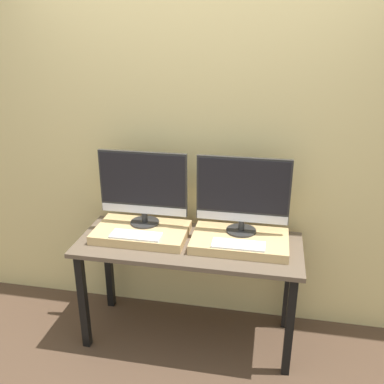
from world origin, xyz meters
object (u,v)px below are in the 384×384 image
(monitor_left, at_px, (143,186))
(keyboard_right, at_px, (238,245))
(monitor_right, at_px, (243,193))
(keyboard_left, at_px, (136,235))

(monitor_left, bearing_deg, keyboard_right, -16.59)
(monitor_left, xyz_separation_m, monitor_right, (0.66, 0.00, 0.00))
(keyboard_right, bearing_deg, keyboard_left, 180.00)
(monitor_left, xyz_separation_m, keyboard_left, (0.00, -0.20, -0.26))
(keyboard_right, bearing_deg, monitor_right, 90.00)
(monitor_left, height_order, keyboard_left, monitor_left)
(monitor_left, distance_m, keyboard_right, 0.73)
(monitor_left, bearing_deg, keyboard_left, -90.00)
(monitor_left, xyz_separation_m, keyboard_right, (0.66, -0.20, -0.26))
(keyboard_left, height_order, keyboard_right, same)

